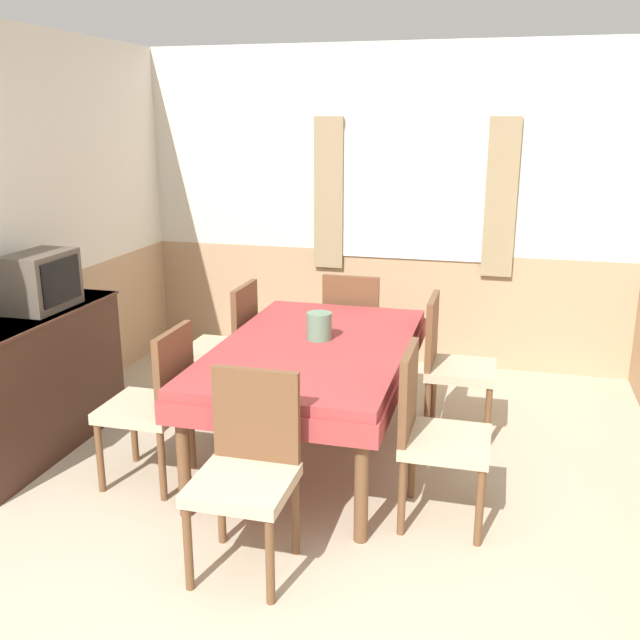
{
  "coord_description": "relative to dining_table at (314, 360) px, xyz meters",
  "views": [
    {
      "loc": [
        0.99,
        -2.21,
        2.03
      ],
      "look_at": [
        -0.04,
        1.71,
        0.88
      ],
      "focal_mm": 40.0,
      "sensor_mm": 36.0,
      "label": 1
    }
  ],
  "objects": [
    {
      "name": "chair_head_window",
      "position": [
        -0.0,
        1.16,
        -0.12
      ],
      "size": [
        0.44,
        0.44,
        0.92
      ],
      "color": "brown",
      "rests_on": "ground_plane"
    },
    {
      "name": "vase",
      "position": [
        0.01,
        0.1,
        0.18
      ],
      "size": [
        0.15,
        0.15,
        0.17
      ],
      "color": "slate",
      "rests_on": "dining_table"
    },
    {
      "name": "chair_left_far",
      "position": [
        -0.78,
        0.55,
        -0.12
      ],
      "size": [
        0.44,
        0.44,
        0.92
      ],
      "rotation": [
        0.0,
        0.0,
        1.57
      ],
      "color": "brown",
      "rests_on": "ground_plane"
    },
    {
      "name": "dining_table",
      "position": [
        0.0,
        0.0,
        0.0
      ],
      "size": [
        1.13,
        1.89,
        0.73
      ],
      "color": "#9E3838",
      "rests_on": "ground_plane"
    },
    {
      "name": "chair_head_near",
      "position": [
        0.0,
        -1.16,
        -0.12
      ],
      "size": [
        0.44,
        0.44,
        0.92
      ],
      "rotation": [
        0.0,
        0.0,
        3.14
      ],
      "color": "brown",
      "rests_on": "ground_plane"
    },
    {
      "name": "sideboard",
      "position": [
        -1.7,
        -0.37,
        -0.18
      ],
      "size": [
        0.46,
        1.39,
        0.88
      ],
      "color": "#3D2319",
      "rests_on": "ground_plane"
    },
    {
      "name": "chair_right_near",
      "position": [
        0.78,
        -0.55,
        -0.12
      ],
      "size": [
        0.44,
        0.44,
        0.92
      ],
      "rotation": [
        0.0,
        0.0,
        4.71
      ],
      "color": "brown",
      "rests_on": "ground_plane"
    },
    {
      "name": "wall_back",
      "position": [
        0.09,
        1.93,
        0.68
      ],
      "size": [
        4.44,
        0.09,
        2.6
      ],
      "color": "silver",
      "rests_on": "ground_plane"
    },
    {
      "name": "tv",
      "position": [
        -1.68,
        -0.21,
        0.44
      ],
      "size": [
        0.29,
        0.46,
        0.35
      ],
      "color": "#51473D",
      "rests_on": "sideboard"
    },
    {
      "name": "wall_left",
      "position": [
        -1.97,
        0.1,
        0.67
      ],
      "size": [
        0.05,
        4.01,
        2.6
      ],
      "color": "silver",
      "rests_on": "ground_plane"
    },
    {
      "name": "chair_left_near",
      "position": [
        -0.78,
        -0.55,
        -0.12
      ],
      "size": [
        0.44,
        0.44,
        0.92
      ],
      "rotation": [
        0.0,
        0.0,
        1.57
      ],
      "color": "brown",
      "rests_on": "ground_plane"
    },
    {
      "name": "chair_right_far",
      "position": [
        0.78,
        0.55,
        -0.12
      ],
      "size": [
        0.44,
        0.44,
        0.92
      ],
      "rotation": [
        0.0,
        0.0,
        4.71
      ],
      "color": "brown",
      "rests_on": "ground_plane"
    }
  ]
}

